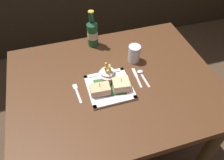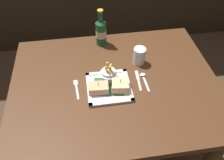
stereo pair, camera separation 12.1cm
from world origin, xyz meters
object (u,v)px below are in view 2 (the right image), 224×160
fries_cup (108,73)px  knife (138,79)px  fork (77,88)px  water_glass (139,57)px  spoon (144,77)px  square_plate (109,87)px  beer_bottle (101,31)px  sandwich_half_left (99,88)px  dining_table (115,95)px  sandwich_half_right (120,85)px

fries_cup → knife: fries_cup is taller
fries_cup → fork: (-0.18, -0.04, -0.05)m
water_glass → knife: size_ratio=0.68×
spoon → square_plate: bearing=-167.4°
water_glass → fork: (-0.38, -0.15, -0.04)m
fries_cup → beer_bottle: bearing=90.0°
sandwich_half_left → beer_bottle: 0.43m
beer_bottle → sandwich_half_left: bearing=-98.7°
square_plate → knife: bearing=12.3°
sandwich_half_left → beer_bottle: beer_bottle is taller
beer_bottle → knife: size_ratio=1.56×
fork → spoon: spoon is taller
fork → knife: (0.35, 0.01, 0.00)m
dining_table → sandwich_half_right: size_ratio=11.83×
sandwich_half_right → water_glass: 0.25m
dining_table → fries_cup: bearing=148.1°
sandwich_half_right → spoon: size_ratio=0.70×
knife → spoon: bearing=14.0°
beer_bottle → water_glass: size_ratio=2.31×
sandwich_half_left → water_glass: water_glass is taller
spoon → sandwich_half_right: bearing=-155.3°
knife → sandwich_half_right: bearing=-152.5°
fork → knife: 0.35m
fries_cup → fork: size_ratio=0.80×
fork → sandwich_half_left: bearing=-21.1°
water_glass → fork: bearing=-158.1°
beer_bottle → water_glass: (0.20, -0.22, -0.05)m
square_plate → beer_bottle: (0.01, 0.40, 0.09)m
square_plate → sandwich_half_left: (-0.06, -0.02, 0.03)m
fries_cup → water_glass: (0.20, 0.12, -0.01)m
knife → spoon: 0.03m
beer_bottle → fries_cup: bearing=-90.0°
fries_cup → spoon: size_ratio=0.81×
fries_cup → knife: 0.18m
fries_cup → square_plate: bearing=-96.2°
dining_table → fries_cup: fries_cup is taller
knife → water_glass: bearing=76.1°
water_glass → square_plate: bearing=-139.6°
sandwich_half_right → spoon: bearing=24.7°
beer_bottle → sandwich_half_right: bearing=-83.0°
knife → dining_table: bearing=179.9°
fries_cup → spoon: (0.20, -0.01, -0.05)m
sandwich_half_left → fork: sandwich_half_left is taller
sandwich_half_left → sandwich_half_right: sandwich_half_right is taller
dining_table → water_glass: bearing=39.7°
water_glass → dining_table: bearing=-140.3°
sandwich_half_left → sandwich_half_right: (0.12, 0.00, 0.00)m
square_plate → beer_bottle: size_ratio=0.97×
sandwich_half_left → fries_cup: bearing=51.7°
sandwich_half_right → knife: sandwich_half_right is taller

